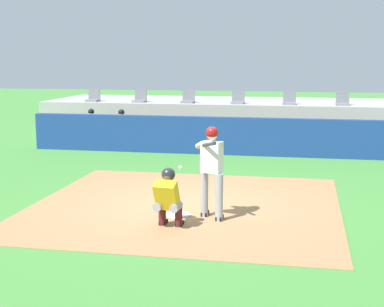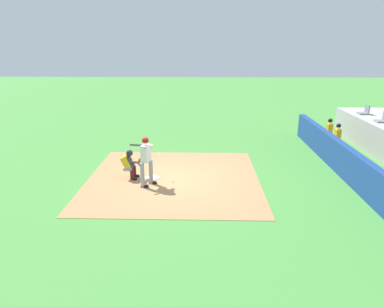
{
  "view_description": "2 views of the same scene",
  "coord_description": "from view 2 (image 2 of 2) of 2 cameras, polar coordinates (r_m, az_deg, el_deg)",
  "views": [
    {
      "loc": [
        2.41,
        -11.54,
        3.12
      ],
      "look_at": [
        0.0,
        0.7,
        1.0
      ],
      "focal_mm": 53.75,
      "sensor_mm": 36.0,
      "label": 1
    },
    {
      "loc": [
        12.13,
        1.02,
        4.91
      ],
      "look_at": [
        0.0,
        0.7,
        1.0
      ],
      "focal_mm": 32.35,
      "sensor_mm": 36.0,
      "label": 2
    }
  ],
  "objects": [
    {
      "name": "ground_plane",
      "position": [
        13.12,
        -3.07,
        -4.14
      ],
      "size": [
        80.0,
        80.0,
        0.0
      ],
      "primitive_type": "plane",
      "color": "#428438"
    },
    {
      "name": "stadium_seat_1",
      "position": [
        18.22,
        28.9,
        4.96
      ],
      "size": [
        0.46,
        0.46,
        0.48
      ],
      "color": "slate",
      "rests_on": "stands_platform"
    },
    {
      "name": "dugout_bench",
      "position": [
        14.52,
        27.95,
        -3.13
      ],
      "size": [
        11.8,
        0.44,
        0.45
      ],
      "primitive_type": "cube",
      "color": "olive",
      "rests_on": "ground"
    },
    {
      "name": "dirt_infield",
      "position": [
        13.12,
        -3.07,
        -4.11
      ],
      "size": [
        6.4,
        6.4,
        0.01
      ],
      "primitive_type": "cube",
      "color": "#9E754C",
      "rests_on": "ground"
    },
    {
      "name": "dugout_player_1",
      "position": [
        17.68,
        22.45,
        2.63
      ],
      "size": [
        0.49,
        0.7,
        1.3
      ],
      "color": "#939399",
      "rests_on": "ground"
    },
    {
      "name": "catcher_crouched",
      "position": [
        13.12,
        -10.14,
        -1.56
      ],
      "size": [
        0.51,
        1.51,
        1.13
      ],
      "color": "gray",
      "rests_on": "ground"
    },
    {
      "name": "dugout_wall",
      "position": [
        13.98,
        24.51,
        -1.75
      ],
      "size": [
        13.0,
        0.3,
        1.2
      ],
      "primitive_type": "cube",
      "color": "navy",
      "rests_on": "ground"
    },
    {
      "name": "dugout_player_0",
      "position": [
        18.68,
        21.3,
        3.53
      ],
      "size": [
        0.49,
        0.7,
        1.3
      ],
      "color": "#939399",
      "rests_on": "ground"
    },
    {
      "name": "stadium_seat_0",
      "position": [
        19.86,
        26.55,
        6.2
      ],
      "size": [
        0.46,
        0.46,
        0.48
      ],
      "color": "slate",
      "rests_on": "stands_platform"
    },
    {
      "name": "home_plate",
      "position": [
        13.2,
        -6.54,
        -3.98
      ],
      "size": [
        0.62,
        0.62,
        0.02
      ],
      "primitive_type": "cube",
      "rotation": [
        0.0,
        0.0,
        0.79
      ],
      "color": "white",
      "rests_on": "dirt_infield"
    },
    {
      "name": "batter_at_plate",
      "position": [
        12.22,
        -7.56,
        -0.77
      ],
      "size": [
        0.6,
        0.85,
        1.8
      ],
      "color": "#99999E",
      "rests_on": "ground"
    }
  ]
}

